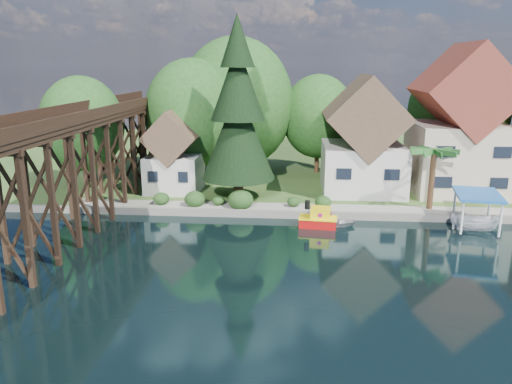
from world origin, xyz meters
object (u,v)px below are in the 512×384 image
(conifer, at_px, (238,113))
(boat_canopy, at_px, (476,215))
(shed, at_px, (174,157))
(house_left, at_px, (363,143))
(boat_white_a, at_px, (333,221))
(palm_tree, at_px, (434,153))
(tugboat, at_px, (318,219))
(house_center, at_px, (460,130))
(trestle_bridge, at_px, (81,158))

(conifer, height_order, boat_canopy, conifer)
(shed, relative_size, conifer, 0.49)
(house_left, xyz_separation_m, boat_white_a, (-3.33, -9.55, -4.77))
(house_left, height_order, boat_white_a, house_left)
(palm_tree, bearing_deg, shed, 168.63)
(house_left, bearing_deg, conifer, -159.85)
(tugboat, bearing_deg, palm_tree, 22.83)
(conifer, bearing_deg, shed, 157.40)
(house_center, xyz_separation_m, palm_tree, (-4.02, -6.62, -1.12))
(house_left, distance_m, palm_tree, 7.89)
(trestle_bridge, xyz_separation_m, house_center, (32.00, 11.33, 1.07))
(house_center, distance_m, shed, 27.20)
(tugboat, bearing_deg, shed, 147.42)
(house_center, bearing_deg, house_left, -176.82)
(shed, height_order, conifer, conifer)
(trestle_bridge, xyz_separation_m, palm_tree, (27.98, 4.71, -0.05))
(palm_tree, relative_size, tugboat, 1.77)
(boat_canopy, bearing_deg, tugboat, -179.89)
(tugboat, distance_m, boat_white_a, 1.34)
(house_left, bearing_deg, boat_canopy, -53.74)
(conifer, height_order, tugboat, conifer)
(shed, bearing_deg, conifer, -22.60)
(house_left, relative_size, boat_canopy, 2.18)
(trestle_bridge, height_order, boat_canopy, trestle_bridge)
(house_left, xyz_separation_m, house_center, (9.00, 0.50, 1.28))
(house_center, bearing_deg, boat_canopy, -98.56)
(conifer, relative_size, boat_white_a, 4.51)
(palm_tree, bearing_deg, conifer, 173.39)
(house_center, distance_m, boat_white_a, 17.02)
(trestle_bridge, xyz_separation_m, house_left, (23.00, 10.83, -0.21))
(shed, relative_size, boat_white_a, 2.20)
(shed, bearing_deg, boat_white_a, -28.75)
(house_left, bearing_deg, boat_white_a, -109.19)
(trestle_bridge, xyz_separation_m, conifer, (11.52, 6.61, 2.90))
(conifer, relative_size, boat_canopy, 3.19)
(palm_tree, bearing_deg, trestle_bridge, -170.45)
(trestle_bridge, height_order, shed, trestle_bridge)
(shed, xyz_separation_m, conifer, (6.52, -2.71, 4.42))
(conifer, xyz_separation_m, boat_canopy, (18.89, -5.88, -6.98))
(house_center, distance_m, conifer, 21.10)
(trestle_bridge, height_order, house_center, house_center)
(boat_white_a, bearing_deg, shed, 66.67)
(conifer, distance_m, boat_white_a, 12.54)
(trestle_bridge, bearing_deg, palm_tree, 9.55)
(tugboat, xyz_separation_m, boat_white_a, (1.19, 0.56, -0.27))
(trestle_bridge, height_order, boat_white_a, trestle_bridge)
(trestle_bridge, distance_m, house_left, 25.42)
(house_left, height_order, house_center, house_center)
(trestle_bridge, relative_size, tugboat, 14.25)
(shed, distance_m, tugboat, 16.32)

